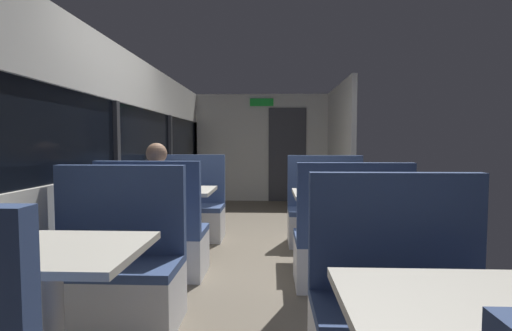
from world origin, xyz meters
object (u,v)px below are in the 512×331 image
Objects in this scene: bench_rear_aisle_facing_end at (350,250)px; bench_rear_aisle_facing_entry at (326,218)px; seated_passenger at (156,218)px; bench_mid_window_facing_entry at (188,214)px; bench_front_aisle_facing_entry at (404,324)px; dining_table_near_window at (52,267)px; dining_table_mid_window at (173,198)px; dining_table_rear_aisle at (336,202)px; bench_near_window_facing_entry at (112,277)px; bench_mid_window_facing_end at (154,242)px.

bench_rear_aisle_facing_entry is (0.00, 1.40, 0.00)m from bench_rear_aisle_facing_end.
bench_mid_window_facing_entry is at bearing 90.00° from seated_passenger.
bench_front_aisle_facing_entry is at bearing -90.00° from bench_rear_aisle_facing_entry.
bench_rear_aisle_facing_entry is (1.79, 2.84, -0.31)m from dining_table_near_window.
dining_table_mid_window is 2.03m from bench_rear_aisle_facing_end.
bench_rear_aisle_facing_entry is (0.00, 0.70, -0.31)m from dining_table_rear_aisle.
bench_rear_aisle_facing_entry is at bearing 57.74° from dining_table_near_window.
bench_mid_window_facing_end is at bearing 90.00° from bench_near_window_facing_entry.
bench_mid_window_facing_entry reaches higher than dining_table_mid_window.
bench_near_window_facing_entry reaches higher than dining_table_mid_window.
bench_front_aisle_facing_entry is at bearing 3.18° from dining_table_near_window.
seated_passenger is at bearing 90.00° from bench_near_window_facing_entry.
bench_mid_window_facing_end is 1.22× the size of dining_table_rear_aisle.
bench_front_aisle_facing_entry and bench_rear_aisle_facing_entry have the same top height.
bench_mid_window_facing_end is at bearing 90.00° from dining_table_near_window.
dining_table_mid_window and dining_table_rear_aisle have the same top height.
bench_near_window_facing_entry is 1.00× the size of bench_mid_window_facing_entry.
dining_table_near_window is 1.00× the size of dining_table_rear_aisle.
seated_passenger is (-1.79, 1.61, 0.21)m from bench_front_aisle_facing_entry.
bench_near_window_facing_entry is 1.94m from bench_rear_aisle_facing_end.
bench_mid_window_facing_end is at bearing -90.00° from bench_mid_window_facing_entry.
bench_front_aisle_facing_entry is at bearing -41.97° from seated_passenger.
bench_near_window_facing_entry and bench_front_aisle_facing_entry have the same top height.
bench_rear_aisle_facing_entry is (0.00, 2.74, 0.00)m from bench_front_aisle_facing_entry.
dining_table_rear_aisle is 0.71× the size of seated_passenger.
bench_near_window_facing_entry is at bearing 90.00° from dining_table_near_window.
bench_near_window_facing_entry and bench_rear_aisle_facing_end have the same top height.
seated_passenger is (-1.79, -0.43, -0.10)m from dining_table_rear_aisle.
seated_passenger is (0.00, 0.07, 0.21)m from bench_mid_window_facing_end.
bench_rear_aisle_facing_end is 0.87× the size of seated_passenger.
bench_rear_aisle_facing_entry is at bearing 33.81° from bench_mid_window_facing_end.
bench_near_window_facing_entry is 1.00× the size of bench_rear_aisle_facing_end.
bench_rear_aisle_facing_entry is (1.79, -0.20, 0.00)m from bench_mid_window_facing_entry.
bench_mid_window_facing_entry is 1.22× the size of dining_table_rear_aisle.
bench_mid_window_facing_end and bench_front_aisle_facing_entry have the same top height.
bench_near_window_facing_entry is at bearing 161.47° from bench_front_aisle_facing_entry.
bench_mid_window_facing_end is 1.00× the size of bench_rear_aisle_facing_end.
dining_table_near_window is at bearing -176.82° from bench_front_aisle_facing_entry.
bench_rear_aisle_facing_entry is at bearing 90.00° from bench_rear_aisle_facing_end.
bench_mid_window_facing_end is (0.00, -0.70, -0.31)m from dining_table_mid_window.
bench_near_window_facing_entry is 1.00× the size of bench_front_aisle_facing_entry.
dining_table_near_window and dining_table_rear_aisle have the same top height.
bench_mid_window_facing_entry is 2.03m from dining_table_rear_aisle.
seated_passenger is (-1.79, -1.13, 0.21)m from bench_rear_aisle_facing_entry.
bench_front_aisle_facing_entry is at bearing -90.00° from dining_table_rear_aisle.
bench_mid_window_facing_entry reaches higher than dining_table_near_window.
bench_near_window_facing_entry is 0.94m from bench_mid_window_facing_end.
bench_front_aisle_facing_entry reaches higher than dining_table_rear_aisle.
bench_rear_aisle_facing_end is at bearing -90.00° from bench_rear_aisle_facing_entry.
bench_rear_aisle_facing_end is 1.82m from seated_passenger.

